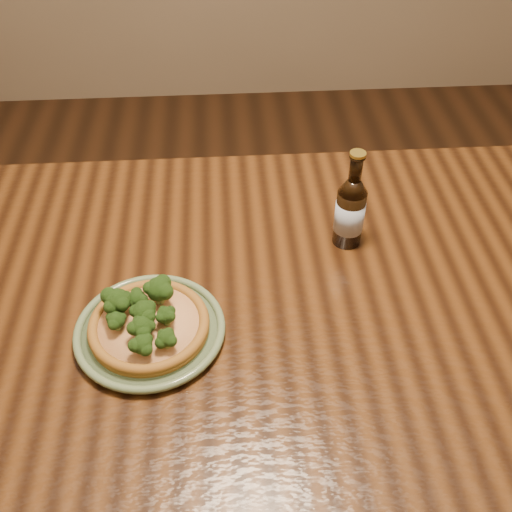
{
  "coord_description": "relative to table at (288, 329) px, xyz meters",
  "views": [
    {
      "loc": [
        -0.11,
        -0.62,
        1.54
      ],
      "look_at": [
        -0.06,
        0.13,
        0.82
      ],
      "focal_mm": 42.0,
      "sensor_mm": 36.0,
      "label": 1
    }
  ],
  "objects": [
    {
      "name": "plate",
      "position": [
        -0.24,
        -0.07,
        0.1
      ],
      "size": [
        0.25,
        0.25,
        0.02
      ],
      "rotation": [
        0.0,
        0.0,
        0.04
      ],
      "color": "#617752",
      "rests_on": "table"
    },
    {
      "name": "pizza",
      "position": [
        -0.24,
        -0.07,
        0.12
      ],
      "size": [
        0.2,
        0.2,
        0.07
      ],
      "rotation": [
        0.0,
        0.0,
        -0.07
      ],
      "color": "#936021",
      "rests_on": "plate"
    },
    {
      "name": "table",
      "position": [
        0.0,
        0.0,
        0.0
      ],
      "size": [
        1.6,
        0.9,
        0.75
      ],
      "color": "#43240E",
      "rests_on": "ground"
    },
    {
      "name": "beer_bottle",
      "position": [
        0.13,
        0.14,
        0.17
      ],
      "size": [
        0.06,
        0.06,
        0.21
      ],
      "rotation": [
        0.0,
        0.0,
        -0.22
      ],
      "color": "black",
      "rests_on": "table"
    }
  ]
}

